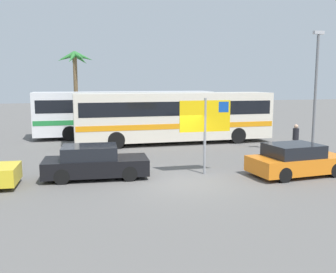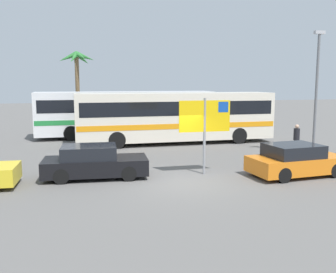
{
  "view_description": "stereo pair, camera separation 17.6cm",
  "coord_description": "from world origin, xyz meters",
  "views": [
    {
      "loc": [
        -4.09,
        -13.69,
        3.86
      ],
      "look_at": [
        0.42,
        3.53,
        1.3
      ],
      "focal_mm": 40.75,
      "sensor_mm": 36.0,
      "label": 1
    },
    {
      "loc": [
        -3.92,
        -13.74,
        3.86
      ],
      "look_at": [
        0.42,
        3.53,
        1.3
      ],
      "focal_mm": 40.75,
      "sensor_mm": 36.0,
      "label": 2
    }
  ],
  "objects": [
    {
      "name": "palm_tree_seaside",
      "position": [
        -3.48,
        17.18,
        5.07
      ],
      "size": [
        2.85,
        2.77,
        6.21
      ],
      "color": "brown",
      "rests_on": "ground"
    },
    {
      "name": "car_orange",
      "position": [
        4.99,
        -0.06,
        0.64
      ],
      "size": [
        4.13,
        2.14,
        1.32
      ],
      "rotation": [
        0.0,
        0.0,
        0.08
      ],
      "color": "orange",
      "rests_on": "ground"
    },
    {
      "name": "lamp_post_left_side",
      "position": [
        8.2,
        3.39,
        3.52
      ],
      "size": [
        0.56,
        0.2,
        6.39
      ],
      "color": "slate",
      "rests_on": "ground"
    },
    {
      "name": "car_black",
      "position": [
        -3.16,
        1.62,
        0.64
      ],
      "size": [
        4.26,
        2.05,
        1.32
      ],
      "rotation": [
        0.0,
        0.0,
        -0.07
      ],
      "color": "black",
      "rests_on": "ground"
    },
    {
      "name": "ground",
      "position": [
        0.0,
        0.0,
        0.0
      ],
      "size": [
        120.0,
        120.0,
        0.0
      ],
      "primitive_type": "plane",
      "color": "#605E5B"
    },
    {
      "name": "pedestrian_by_bus",
      "position": [
        7.57,
        4.0,
        0.95
      ],
      "size": [
        0.32,
        0.32,
        1.63
      ],
      "rotation": [
        0.0,
        0.0,
        2.22
      ],
      "color": "#706656",
      "rests_on": "ground"
    },
    {
      "name": "ferry_sign",
      "position": [
        1.43,
        1.14,
        2.33
      ],
      "size": [
        2.2,
        0.11,
        3.2
      ],
      "rotation": [
        0.0,
        0.0,
        -0.01
      ],
      "color": "gray",
      "rests_on": "ground"
    },
    {
      "name": "bus_rear_coach",
      "position": [
        -0.22,
        13.07,
        1.78
      ],
      "size": [
        12.38,
        2.54,
        3.17
      ],
      "color": "white",
      "rests_on": "ground"
    },
    {
      "name": "bus_front_coach",
      "position": [
        2.37,
        9.35,
        1.78
      ],
      "size": [
        12.38,
        2.54,
        3.17
      ],
      "color": "silver",
      "rests_on": "ground"
    }
  ]
}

